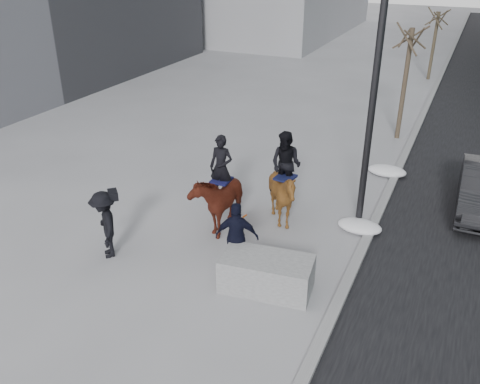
% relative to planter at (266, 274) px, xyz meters
% --- Properties ---
extents(ground, '(120.00, 120.00, 0.00)m').
position_rel_planter_xyz_m(ground, '(-1.36, 0.31, -0.41)').
color(ground, gray).
rests_on(ground, ground).
extents(curb, '(0.25, 90.00, 0.12)m').
position_rel_planter_xyz_m(curb, '(1.64, 10.31, -0.35)').
color(curb, gray).
rests_on(curb, ground).
extents(planter, '(2.16, 1.27, 0.82)m').
position_rel_planter_xyz_m(planter, '(0.00, 0.00, 0.00)').
color(planter, '#949597').
rests_on(planter, ground).
extents(tree_near, '(1.20, 1.20, 4.74)m').
position_rel_planter_xyz_m(tree_near, '(1.04, 11.39, 1.96)').
color(tree_near, '#372C20').
rests_on(tree_near, ground).
extents(tree_far, '(1.20, 1.20, 4.09)m').
position_rel_planter_xyz_m(tree_far, '(1.04, 22.00, 1.63)').
color(tree_far, '#3D3124').
rests_on(tree_far, ground).
extents(mounted_left, '(0.96, 2.03, 2.60)m').
position_rel_planter_xyz_m(mounted_left, '(-2.25, 2.12, 0.56)').
color(mounted_left, '#511A10').
rests_on(mounted_left, ground).
extents(mounted_right, '(1.58, 1.74, 2.66)m').
position_rel_planter_xyz_m(mounted_right, '(-0.73, 2.97, 0.66)').
color(mounted_right, '#482A0E').
rests_on(mounted_right, ground).
extents(feeder, '(1.11, 1.00, 1.75)m').
position_rel_planter_xyz_m(feeder, '(-0.95, 0.47, 0.47)').
color(feeder, black).
rests_on(feeder, ground).
extents(camera_crew, '(1.26, 1.27, 1.75)m').
position_rel_planter_xyz_m(camera_crew, '(-4.13, -0.38, 0.48)').
color(camera_crew, black).
rests_on(camera_crew, ground).
extents(lamppost, '(0.25, 2.81, 9.09)m').
position_rel_planter_xyz_m(lamppost, '(1.24, 4.01, 4.59)').
color(lamppost, black).
rests_on(lamppost, ground).
extents(snow_piles, '(1.28, 4.84, 0.32)m').
position_rel_planter_xyz_m(snow_piles, '(1.34, 5.65, -0.25)').
color(snow_piles, silver).
rests_on(snow_piles, ground).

